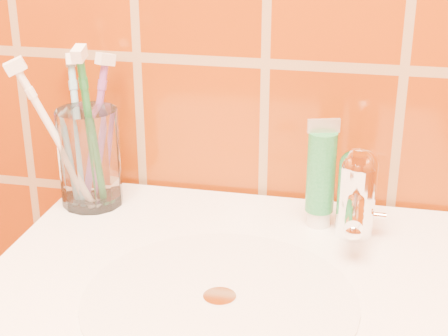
# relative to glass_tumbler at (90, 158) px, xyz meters

# --- Properties ---
(glass_tumbler) EXTENTS (0.11, 0.11, 0.14)m
(glass_tumbler) POSITION_rel_glass_tumbler_xyz_m (0.00, 0.00, 0.00)
(glass_tumbler) COLOR white
(glass_tumbler) RESTS_ON pedestal_sink
(toothpaste_tube) EXTENTS (0.04, 0.04, 0.15)m
(toothpaste_tube) POSITION_rel_glass_tumbler_xyz_m (0.32, -0.00, 0.00)
(toothpaste_tube) COLOR white
(toothpaste_tube) RESTS_ON pedestal_sink
(faucet) EXTENTS (0.05, 0.11, 0.12)m
(faucet) POSITION_rel_glass_tumbler_xyz_m (0.36, -0.02, -0.00)
(faucet) COLOR white
(faucet) RESTS_ON pedestal_sink
(toothbrush_0) EXTENTS (0.10, 0.13, 0.22)m
(toothbrush_0) POSITION_rel_glass_tumbler_xyz_m (0.00, 0.03, 0.03)
(toothbrush_0) COLOR #884696
(toothbrush_0) RESTS_ON glass_tumbler
(toothbrush_1) EXTENTS (0.04, 0.11, 0.25)m
(toothbrush_1) POSITION_rel_glass_tumbler_xyz_m (0.01, -0.02, 0.05)
(toothbrush_1) COLOR #1E7333
(toothbrush_1) RESTS_ON glass_tumbler
(toothbrush_2) EXTENTS (0.17, 0.15, 0.23)m
(toothbrush_2) POSITION_rel_glass_tumbler_xyz_m (-0.03, -0.03, 0.04)
(toothbrush_2) COLOR white
(toothbrush_2) RESTS_ON glass_tumbler
(toothbrush_3) EXTENTS (0.13, 0.17, 0.22)m
(toothbrush_3) POSITION_rel_glass_tumbler_xyz_m (-0.03, 0.03, 0.03)
(toothbrush_3) COLOR #7AB9DA
(toothbrush_3) RESTS_ON glass_tumbler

